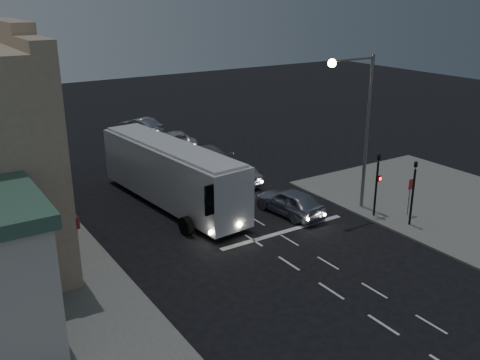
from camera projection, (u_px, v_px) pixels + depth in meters
ground at (276, 255)px, 26.43m from camera, size 120.00×120.00×0.00m
road_markings at (259, 226)px, 29.71m from camera, size 8.00×30.55×0.01m
tour_bus at (171, 172)px, 32.11m from camera, size 3.81×12.75×3.85m
car_suv at (290, 202)px, 31.13m from camera, size 2.31×4.73×1.55m
car_sedan_a at (237, 174)px, 36.18m from camera, size 1.62×4.21×1.37m
car_sedan_b at (205, 155)px, 40.11m from camera, size 2.20×5.30×1.53m
car_sedan_c at (174, 139)px, 44.84m from camera, size 2.53×5.12×1.40m
car_extra at (141, 126)px, 49.12m from camera, size 2.89×4.81×1.50m
traffic_signal_main at (377, 178)px, 30.14m from camera, size 0.25×0.35×4.10m
traffic_signal_side at (414, 185)px, 28.94m from camera, size 0.18×0.15×4.10m
regulatory_sign at (410, 191)px, 30.48m from camera, size 0.45×0.12×2.20m
streetlight at (360, 116)px, 30.05m from camera, size 3.32×0.44×9.00m
street_tree at (23, 128)px, 32.64m from camera, size 4.00×4.00×6.20m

